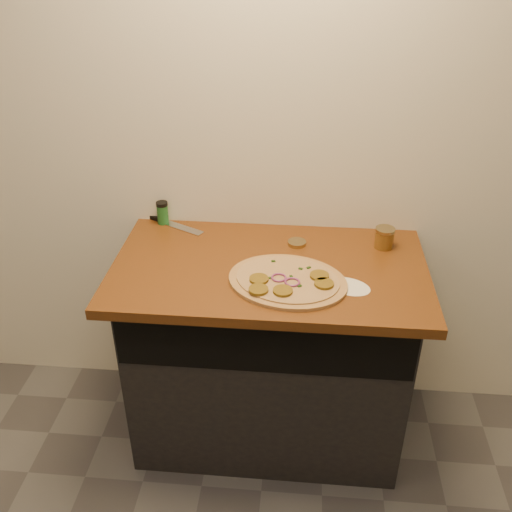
# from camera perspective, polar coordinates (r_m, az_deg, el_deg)

# --- Properties ---
(room_shell) EXTENTS (4.02, 3.52, 2.71)m
(room_shell) POSITION_cam_1_polar(r_m,az_deg,el_deg) (0.56, -8.06, -7.72)
(room_shell) COLOR silver
(room_shell) RESTS_ON ground
(cabinet) EXTENTS (1.10, 0.60, 0.86)m
(cabinet) POSITION_cam_1_polar(r_m,az_deg,el_deg) (2.48, 1.27, -9.79)
(cabinet) COLOR black
(cabinet) RESTS_ON ground
(countertop) EXTENTS (1.20, 0.70, 0.04)m
(countertop) POSITION_cam_1_polar(r_m,az_deg,el_deg) (2.18, 1.34, -1.32)
(countertop) COLOR brown
(countertop) RESTS_ON cabinet
(pizza) EXTENTS (0.52, 0.52, 0.03)m
(pizza) POSITION_cam_1_polar(r_m,az_deg,el_deg) (2.06, 3.18, -2.49)
(pizza) COLOR tan
(pizza) RESTS_ON countertop
(chefs_knife) EXTENTS (0.29, 0.17, 0.02)m
(chefs_knife) POSITION_cam_1_polar(r_m,az_deg,el_deg) (2.49, -8.80, 3.34)
(chefs_knife) COLOR #B7BAC1
(chefs_knife) RESTS_ON countertop
(mason_jar_lid) EXTENTS (0.09, 0.09, 0.02)m
(mason_jar_lid) POSITION_cam_1_polar(r_m,az_deg,el_deg) (2.31, 4.11, 1.31)
(mason_jar_lid) COLOR #9B895A
(mason_jar_lid) RESTS_ON countertop
(salsa_jar) EXTENTS (0.08, 0.08, 0.08)m
(salsa_jar) POSITION_cam_1_polar(r_m,az_deg,el_deg) (2.32, 12.71, 1.80)
(salsa_jar) COLOR #A61510
(salsa_jar) RESTS_ON countertop
(spice_shaker) EXTENTS (0.05, 0.05, 0.10)m
(spice_shaker) POSITION_cam_1_polar(r_m,az_deg,el_deg) (2.48, -9.33, 4.30)
(spice_shaker) COLOR #1E6027
(spice_shaker) RESTS_ON countertop
(flour_spill) EXTENTS (0.21, 0.21, 0.00)m
(flour_spill) POSITION_cam_1_polar(r_m,az_deg,el_deg) (2.07, 9.23, -3.03)
(flour_spill) COLOR silver
(flour_spill) RESTS_ON countertop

